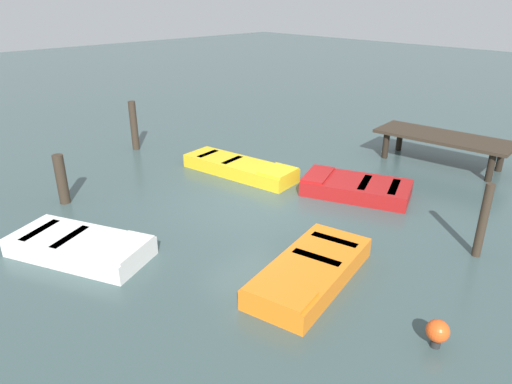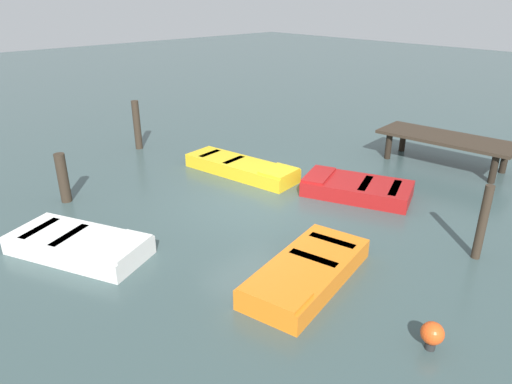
% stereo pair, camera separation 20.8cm
% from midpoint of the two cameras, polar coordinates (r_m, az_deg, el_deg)
% --- Properties ---
extents(ground_plane, '(80.00, 80.00, 0.00)m').
position_cam_midpoint_polar(ground_plane, '(12.17, -0.49, -1.51)').
color(ground_plane, '#384C4C').
extents(dock_segment, '(4.23, 1.99, 0.95)m').
position_cam_midpoint_polar(dock_segment, '(15.87, 21.58, 5.99)').
color(dock_segment, '#33281E').
rests_on(dock_segment, ground_plane).
extents(rowboat_orange, '(1.92, 3.23, 0.46)m').
position_cam_midpoint_polar(rowboat_orange, '(9.04, 5.98, -9.63)').
color(rowboat_orange, orange).
rests_on(rowboat_orange, ground_plane).
extents(rowboat_yellow, '(3.77, 1.67, 0.46)m').
position_cam_midpoint_polar(rowboat_yellow, '(14.11, -2.38, 3.01)').
color(rowboat_yellow, gold).
rests_on(rowboat_yellow, ground_plane).
extents(rowboat_white, '(3.24, 2.43, 0.46)m').
position_cam_midpoint_polar(rowboat_white, '(10.50, -21.23, -6.22)').
color(rowboat_white, silver).
rests_on(rowboat_white, ground_plane).
extents(rowboat_red, '(3.15, 2.43, 0.46)m').
position_cam_midpoint_polar(rowboat_red, '(12.94, 11.65, 0.59)').
color(rowboat_red, maroon).
rests_on(rowboat_red, ground_plane).
extents(mooring_piling_far_left, '(0.27, 0.27, 1.32)m').
position_cam_midpoint_polar(mooring_piling_far_left, '(13.05, -23.16, 1.44)').
color(mooring_piling_far_left, '#33281E').
rests_on(mooring_piling_far_left, ground_plane).
extents(mooring_piling_near_right, '(0.18, 0.18, 1.63)m').
position_cam_midpoint_polar(mooring_piling_near_right, '(10.53, 25.54, -3.20)').
color(mooring_piling_near_right, '#33281E').
rests_on(mooring_piling_near_right, ground_plane).
extents(mooring_piling_near_left, '(0.25, 0.25, 1.70)m').
position_cam_midpoint_polar(mooring_piling_near_left, '(16.82, -15.08, 7.85)').
color(mooring_piling_near_left, '#33281E').
rests_on(mooring_piling_near_left, ground_plane).
extents(marker_buoy, '(0.36, 0.36, 0.48)m').
position_cam_midpoint_polar(marker_buoy, '(7.98, 20.64, -15.72)').
color(marker_buoy, '#262626').
rests_on(marker_buoy, ground_plane).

